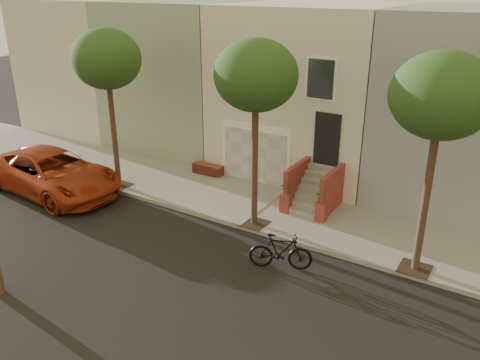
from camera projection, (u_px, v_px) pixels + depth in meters
The scene contains 9 objects.
ground at pixel (159, 271), 14.56m from camera, with size 90.00×90.00×0.00m, color black.
sidewalk at pixel (251, 204), 18.74m from camera, with size 40.00×3.70×0.15m, color gray.
house_row at pixel (318, 86), 21.98m from camera, with size 33.10×11.70×7.00m.
tree_left at pixel (106, 60), 18.34m from camera, with size 2.70×2.57×6.30m.
tree_mid at pixel (256, 77), 15.15m from camera, with size 2.70×2.57×6.30m.
tree_right at pixel (442, 97), 12.46m from camera, with size 2.70×2.57×6.30m.
utility_pole at pixel (451, 222), 6.17m from camera, with size 23.60×1.22×10.00m.
pickup_truck at pixel (53, 173), 19.64m from camera, with size 2.86×6.20×1.72m, color #A93214.
motorcycle at pixel (281, 251), 14.48m from camera, with size 0.54×1.90×1.14m, color black.
Camera 1 is at (8.65, -9.29, 8.01)m, focal length 36.55 mm.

